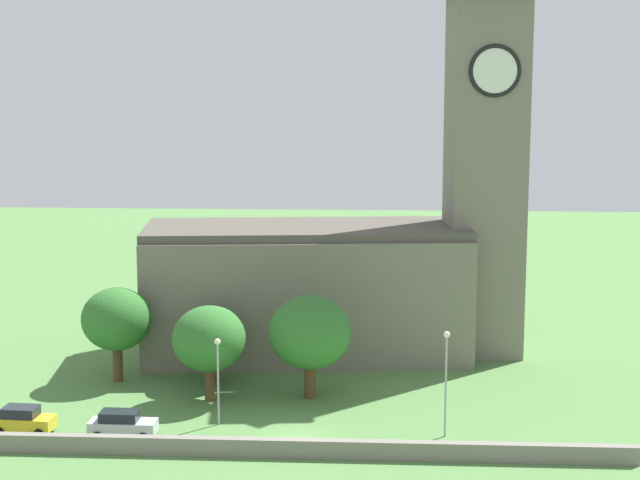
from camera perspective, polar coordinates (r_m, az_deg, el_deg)
The scene contains 11 objects.
ground_plane at distance 85.30m, azimuth -0.53°, elevation -7.37°, with size 200.00×200.00×0.00m, color #517F42.
church at distance 90.10m, azimuth 1.94°, elevation -0.67°, with size 33.12×13.99×34.13m.
quay_barrier at distance 68.30m, azimuth -1.54°, elevation -11.17°, with size 43.49×0.70×1.19m, color gray.
car_yellow at distance 75.07m, azimuth -15.73°, elevation -9.33°, with size 4.17×2.32×1.85m.
car_silver at distance 72.79m, azimuth -10.63°, elevation -9.74°, with size 4.50×2.07×1.82m.
streetlamp_west_mid at distance 73.36m, azimuth -5.54°, elevation -6.80°, with size 0.44×0.44×6.14m.
streetlamp_central at distance 71.04m, azimuth 6.82°, elevation -6.82°, with size 0.44×0.44×7.26m.
tree_churchyard at distance 82.90m, azimuth -5.76°, elevation -5.02°, with size 4.60×4.60×6.12m.
tree_riverside_west at distance 78.62m, azimuth -0.55°, elevation -5.03°, with size 6.12×6.12×7.80m.
tree_riverside_east at distance 84.32m, azimuth -10.93°, elevation -4.23°, with size 5.48×5.48×7.49m.
tree_by_tower at distance 78.48m, azimuth -6.01°, elevation -5.35°, with size 5.44×5.44×7.17m.
Camera 1 is at (5.45, -66.52, 24.49)m, focal length 59.29 mm.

